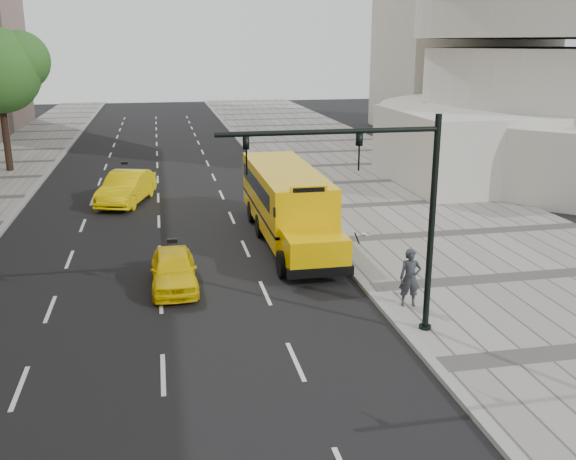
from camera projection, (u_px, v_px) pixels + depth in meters
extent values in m
plane|color=black|center=(185.00, 252.00, 26.14)|extent=(140.00, 140.00, 0.00)
cube|color=gray|center=(458.00, 234.00, 28.39)|extent=(12.00, 140.00, 0.15)
cube|color=gray|center=(327.00, 242.00, 27.25)|extent=(0.30, 140.00, 0.15)
cube|color=silver|center=(464.00, 148.00, 38.15)|extent=(8.00, 10.00, 4.40)
cylinder|color=black|center=(5.00, 128.00, 41.41)|extent=(0.44, 0.44, 5.80)
sphere|color=#275A1E|center=(20.00, 61.00, 40.76)|extent=(3.74, 3.74, 3.74)
cube|color=#E9B200|center=(285.00, 196.00, 28.00)|extent=(2.50, 9.00, 2.45)
cube|color=#E9B200|center=(315.00, 249.00, 23.01)|extent=(2.20, 2.00, 1.10)
cube|color=black|center=(320.00, 272.00, 22.34)|extent=(2.38, 0.25, 0.35)
cube|color=black|center=(285.00, 208.00, 28.15)|extent=(2.52, 9.00, 0.12)
cube|color=black|center=(308.00, 211.00, 23.69)|extent=(2.05, 0.10, 0.90)
cube|color=black|center=(283.00, 183.00, 28.34)|extent=(2.52, 7.50, 0.70)
cube|color=#E9B200|center=(309.00, 190.00, 23.45)|extent=(1.40, 0.12, 0.28)
ellipsoid|color=silver|center=(368.00, 236.00, 21.76)|extent=(0.32, 0.32, 0.14)
cylinder|color=black|center=(359.00, 241.00, 21.98)|extent=(0.36, 0.47, 0.58)
cylinder|color=black|center=(282.00, 264.00, 23.25)|extent=(0.30, 1.00, 1.00)
cylinder|color=black|center=(342.00, 260.00, 23.68)|extent=(0.30, 1.00, 1.00)
cylinder|color=black|center=(260.00, 226.00, 28.14)|extent=(0.30, 1.00, 1.00)
cylinder|color=black|center=(310.00, 223.00, 28.57)|extent=(0.30, 1.00, 1.00)
cylinder|color=black|center=(252.00, 212.00, 30.50)|extent=(0.30, 1.00, 1.00)
cylinder|color=black|center=(298.00, 209.00, 30.92)|extent=(0.30, 1.00, 1.00)
imported|color=yellow|center=(174.00, 270.00, 22.22)|extent=(1.58, 3.89, 1.32)
imported|color=yellow|center=(126.00, 188.00, 33.93)|extent=(3.15, 5.39, 1.68)
imported|color=#2D3035|center=(410.00, 278.00, 20.24)|extent=(0.76, 0.58, 1.87)
cylinder|color=black|center=(431.00, 229.00, 17.99)|extent=(0.18, 0.18, 6.40)
cylinder|color=black|center=(425.00, 329.00, 18.86)|extent=(0.36, 0.36, 0.25)
cylinder|color=black|center=(330.00, 132.00, 16.64)|extent=(6.00, 0.14, 0.14)
imported|color=black|center=(359.00, 152.00, 16.94)|extent=(0.16, 0.20, 1.00)
imported|color=black|center=(246.00, 156.00, 16.38)|extent=(0.16, 0.20, 1.00)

